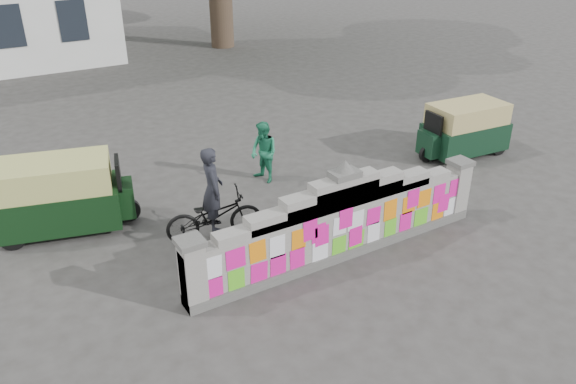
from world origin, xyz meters
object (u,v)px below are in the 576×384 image
pedestrian (264,152)px  rickshaw_right (464,129)px  cyclist_bike (214,216)px  cyclist_rider (213,200)px  rickshaw_left (61,195)px

pedestrian → rickshaw_right: pedestrian is taller
pedestrian → cyclist_bike: bearing=-60.7°
cyclist_bike → cyclist_rider: cyclist_rider is taller
cyclist_bike → rickshaw_left: 3.19m
cyclist_bike → pedestrian: (2.17, 1.85, 0.24)m
cyclist_rider → rickshaw_left: bearing=65.2°
cyclist_bike → rickshaw_right: bearing=-72.6°
cyclist_bike → rickshaw_right: (7.58, 0.55, 0.22)m
cyclist_rider → rickshaw_right: (7.58, 0.55, -0.13)m
pedestrian → rickshaw_left: rickshaw_left is taller
rickshaw_left → rickshaw_right: size_ratio=1.10×
cyclist_bike → pedestrian: size_ratio=1.29×
cyclist_bike → cyclist_rider: bearing=0.0°
cyclist_rider → rickshaw_left: (-2.50, 1.96, -0.07)m
cyclist_bike → pedestrian: pedestrian is taller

